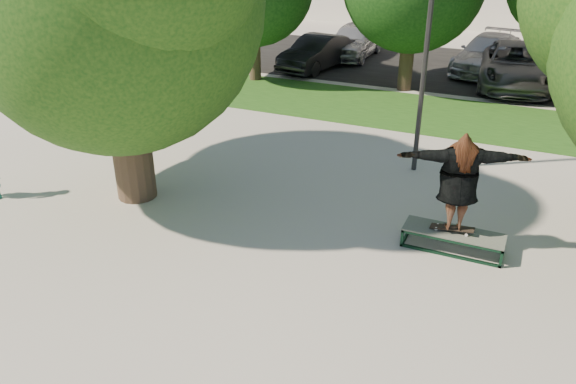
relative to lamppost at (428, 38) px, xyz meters
The scene contains 10 objects.
ground 5.99m from the lamppost, 101.31° to the right, with size 120.00×120.00×0.00m, color #9C988F.
grass_strip 5.49m from the lamppost, 90.00° to the left, with size 30.00×4.00×0.02m, color #1D4814.
asphalt_strip 11.48m from the lamppost, 95.19° to the left, with size 40.00×8.00×0.01m, color black.
lamppost is the anchor object (origin of this frame).
grind_box 4.74m from the lamppost, 66.13° to the right, with size 1.80×0.60×0.38m.
skater_rig 4.10m from the lamppost, 66.74° to the right, with size 2.32×1.32×1.90m.
car_silver_a 12.69m from the lamppost, 115.41° to the left, with size 1.77×4.40×1.50m, color #B0B0B5.
car_dark 10.70m from the lamppost, 125.22° to the left, with size 1.41×4.05×1.33m, color black.
car_grey 9.52m from the lamppost, 80.63° to the left, with size 2.52×5.47×1.52m, color #58585D.
car_silver_b 11.28m from the lamppost, 88.12° to the left, with size 1.98×4.87×1.41m, color #A5A5AA.
Camera 1 is at (3.44, -7.72, 5.49)m, focal length 35.00 mm.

